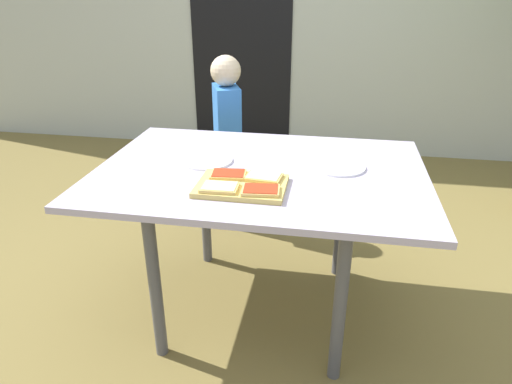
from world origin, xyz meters
The scene contains 11 objects.
ground_plane centered at (0.00, 0.00, 0.00)m, with size 16.00×16.00×0.00m, color brown.
house_door centered at (-0.57, 2.36, 1.00)m, with size 0.90×0.02×2.00m, color black.
dining_table centered at (0.00, 0.00, 0.66)m, with size 1.39×0.98×0.74m.
cutting_board centered at (-0.04, -0.21, 0.75)m, with size 0.34×0.25×0.02m, color tan.
pizza_slice_near_left centered at (-0.11, -0.28, 0.77)m, with size 0.14×0.10×0.02m.
pizza_slice_far_left centered at (-0.10, -0.15, 0.77)m, with size 0.15×0.11×0.02m.
pizza_slice_far_right centered at (0.04, -0.15, 0.77)m, with size 0.15×0.11×0.02m.
pizza_slice_near_right centered at (0.05, -0.27, 0.77)m, with size 0.15×0.11×0.02m.
plate_white_left centered at (-0.25, 0.05, 0.74)m, with size 0.23×0.23×0.01m, color white.
plate_white_right centered at (0.33, 0.07, 0.74)m, with size 0.23×0.23×0.01m, color white.
child_left centered at (-0.35, 0.85, 0.63)m, with size 0.22×0.28×1.08m.
Camera 1 is at (0.29, -1.77, 1.46)m, focal length 31.83 mm.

